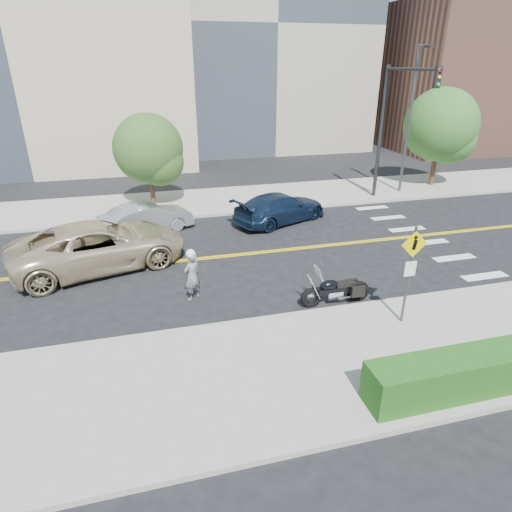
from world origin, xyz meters
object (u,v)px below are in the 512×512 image
Objects in this scene: motorcycle at (336,284)px; suv at (100,246)px; motorcyclist at (192,275)px; parked_car_blue at (280,208)px; parked_car_silver at (147,218)px; pedestrian_sign at (410,267)px.

suv is at bearing 147.42° from motorcycle.
suv is (-3.10, 3.38, -0.01)m from motorcyclist.
motorcycle is at bearing 151.93° from parked_car_blue.
parked_car_silver is (-5.76, 8.17, -0.01)m from motorcycle.
parked_car_silver is (-1.30, 6.72, -0.21)m from motorcyclist.
parked_car_blue reaches higher than motorcycle.
motorcycle is at bearing 128.76° from motorcyclist.
parked_car_silver is 0.85× the size of parked_car_blue.
motorcycle is 8.07m from parked_car_blue.
pedestrian_sign is 12.25m from parked_car_silver.
motorcyclist reaches higher than suv.
pedestrian_sign reaches higher than motorcyclist.
motorcycle is 0.55× the size of parked_car_silver.
pedestrian_sign is 11.12m from suv.
motorcyclist is 0.78× the size of motorcycle.
motorcyclist is at bearing 151.60° from pedestrian_sign.
parked_car_silver is (-7.13, 9.88, -1.27)m from pedestrian_sign.
suv reaches higher than parked_car_blue.
pedestrian_sign is 0.71× the size of parked_car_silver.
parked_car_blue is at bearing -111.47° from parked_car_silver.
suv is (-8.93, 6.53, -1.07)m from pedestrian_sign.
motorcycle is at bearing -165.18° from parked_car_silver.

